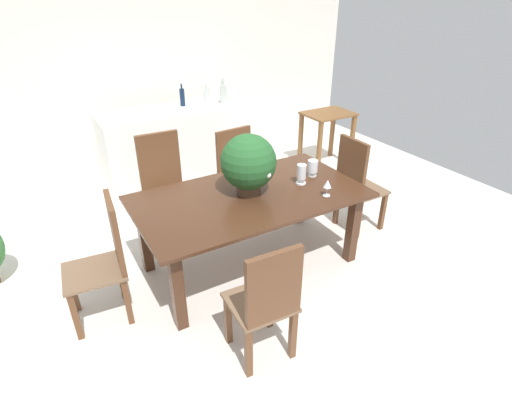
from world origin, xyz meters
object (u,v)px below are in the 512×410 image
at_px(wine_bottle_tall, 182,97).
at_px(crystal_vase_center_near, 301,173).
at_px(dining_table, 250,206).
at_px(wine_bottle_clear, 207,95).
at_px(wine_glass, 327,184).
at_px(chair_far_right, 239,167).
at_px(chair_foot_end, 356,182).
at_px(flower_centerpiece, 248,163).
at_px(kitchen_counter, 174,147).
at_px(wine_bottle_amber, 223,94).
at_px(chair_head_end, 106,257).
at_px(crystal_vase_left, 313,167).
at_px(side_table, 327,126).
at_px(chair_far_left, 164,180).
at_px(chair_near_left, 267,301).

bearing_deg(wine_bottle_tall, crystal_vase_center_near, -83.51).
distance_m(dining_table, crystal_vase_center_near, 0.55).
distance_m(crystal_vase_center_near, wine_bottle_tall, 2.22).
bearing_deg(wine_bottle_clear, wine_glass, -91.25).
distance_m(chair_far_right, chair_foot_end, 1.29).
relative_size(flower_centerpiece, wine_bottle_tall, 1.93).
bearing_deg(kitchen_counter, dining_table, -91.54).
bearing_deg(crystal_vase_center_near, wine_bottle_tall, 96.49).
xyz_separation_m(wine_bottle_tall, wine_bottle_amber, (0.49, -0.17, 0.01)).
relative_size(chair_foot_end, wine_bottle_clear, 4.76).
relative_size(chair_head_end, chair_far_right, 1.08).
distance_m(crystal_vase_left, side_table, 2.07).
relative_size(chair_far_left, wine_bottle_tall, 3.83).
bearing_deg(wine_bottle_amber, chair_head_end, -134.78).
xyz_separation_m(chair_head_end, crystal_vase_left, (1.94, 0.05, 0.28)).
bearing_deg(side_table, chair_near_left, -135.35).
bearing_deg(dining_table, chair_far_left, 113.44).
bearing_deg(flower_centerpiece, dining_table, -104.96).
bearing_deg(chair_near_left, crystal_vase_left, -134.69).
xyz_separation_m(crystal_vase_left, side_table, (1.42, 1.49, -0.25)).
height_order(chair_far_right, chair_far_left, chair_far_left).
distance_m(chair_head_end, wine_glass, 1.85).
height_order(chair_near_left, crystal_vase_left, chair_near_left).
bearing_deg(flower_centerpiece, wine_bottle_tall, 83.37).
distance_m(dining_table, wine_bottle_tall, 2.22).
bearing_deg(crystal_vase_left, wine_glass, -110.14).
xyz_separation_m(chair_far_left, kitchen_counter, (0.49, 1.06, -0.08)).
height_order(chair_head_end, chair_far_left, chair_far_left).
height_order(chair_head_end, wine_bottle_tall, wine_bottle_tall).
relative_size(wine_bottle_tall, side_table, 0.36).
distance_m(flower_centerpiece, wine_bottle_tall, 2.13).
bearing_deg(chair_far_left, kitchen_counter, 66.79).
bearing_deg(chair_head_end, flower_centerpiece, 97.82).
bearing_deg(chair_far_right, kitchen_counter, 103.98).
bearing_deg(chair_near_left, chair_far_left, -87.22).
relative_size(chair_far_right, crystal_vase_center_near, 5.07).
bearing_deg(chair_head_end, wine_bottle_tall, 150.90).
bearing_deg(wine_glass, chair_far_right, 95.24).
height_order(wine_glass, side_table, wine_glass).
relative_size(chair_foot_end, kitchen_counter, 0.58).
distance_m(dining_table, chair_head_end, 1.24).
height_order(chair_near_left, wine_glass, chair_near_left).
xyz_separation_m(dining_table, wine_bottle_tall, (0.26, 2.16, 0.45)).
bearing_deg(flower_centerpiece, chair_near_left, -113.76).
xyz_separation_m(wine_bottle_amber, side_table, (1.37, -0.46, -0.52)).
distance_m(chair_far_right, wine_bottle_amber, 1.18).
xyz_separation_m(chair_head_end, wine_bottle_clear, (1.85, 2.22, 0.51)).
bearing_deg(chair_far_left, chair_foot_end, -29.26).
relative_size(wine_glass, wine_bottle_clear, 0.70).
distance_m(chair_foot_end, wine_bottle_amber, 2.12).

